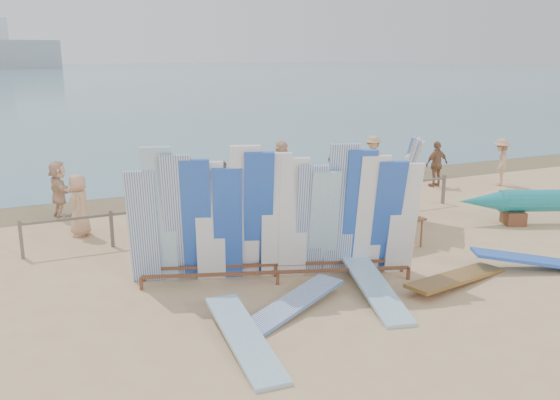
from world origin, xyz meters
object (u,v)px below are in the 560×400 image
beach_chair_left (251,213)px  beachgoer_11 (59,190)px  beachgoer_8 (333,182)px  beachgoer_9 (373,159)px  vendor_table (403,232)px  beachgoer_4 (223,188)px  flat_board_d (535,270)px  beachgoer_extra_0 (501,162)px  flat_board_a (244,346)px  beachgoer_7 (358,174)px  flat_board_c (456,283)px  side_surfboard_rack (403,186)px  beachgoer_5 (281,164)px  beachgoer_0 (79,205)px  main_surfboard_rack (276,220)px  beach_chair_right (266,211)px  beachgoer_10 (437,164)px  stroller (321,196)px  flat_board_b (375,297)px  flat_board_e (290,312)px

beach_chair_left → beachgoer_11: beachgoer_11 is taller
beachgoer_8 → beachgoer_9: size_ratio=1.07×
vendor_table → beachgoer_4: beachgoer_4 is taller
beachgoer_8 → flat_board_d: bearing=177.2°
beachgoer_11 → beachgoer_extra_0: beachgoer_extra_0 is taller
beachgoer_extra_0 → flat_board_a: bearing=-12.2°
flat_board_d → beachgoer_7: size_ratio=1.77×
flat_board_c → side_surfboard_rack: bearing=-35.0°
beachgoer_9 → beachgoer_4: 6.82m
beachgoer_5 → beachgoer_0: beachgoer_5 is taller
main_surfboard_rack → beachgoer_extra_0: main_surfboard_rack is taller
beach_chair_right → beachgoer_10: size_ratio=0.54×
flat_board_d → beachgoer_5: (-1.52, 9.71, 0.81)m
stroller → beachgoer_8: 0.59m
main_surfboard_rack → beachgoer_9: main_surfboard_rack is taller
flat_board_b → beach_chair_left: 5.74m
stroller → flat_board_d: bearing=-66.3°
flat_board_b → beachgoer_8: (2.39, 5.82, 0.88)m
beachgoer_8 → beachgoer_extra_0: (7.08, 0.65, -0.05)m
beachgoer_11 → beachgoer_5: 7.44m
beachgoer_11 → beachgoer_9: (10.75, 0.46, 0.01)m
flat_board_b → beachgoer_8: bearing=81.7°
main_surfboard_rack → flat_board_d: bearing=0.4°
main_surfboard_rack → flat_board_d: main_surfboard_rack is taller
beachgoer_11 → beachgoer_4: beachgoer_11 is taller
beachgoer_11 → beachgoer_5: beachgoer_11 is taller
beachgoer_9 → beachgoer_7: (-1.77, -1.82, -0.07)m
flat_board_e → flat_board_c: bearing=59.7°
main_surfboard_rack → beachgoer_extra_0: (10.84, 4.88, -0.46)m
beach_chair_left → beachgoer_8: bearing=29.9°
flat_board_a → beach_chair_right: (3.23, 6.58, 0.25)m
main_surfboard_rack → beachgoer_0: (-3.25, 4.92, -0.49)m
side_surfboard_rack → beach_chair_right: size_ratio=2.95×
stroller → beachgoer_11: size_ratio=0.65×
beachgoer_5 → beachgoer_8: (-0.04, -3.68, 0.08)m
side_surfboard_rack → beach_chair_right: (-3.01, 2.15, -0.89)m
main_surfboard_rack → flat_board_a: (-1.63, -2.36, -1.29)m
beachgoer_0 → beach_chair_right: bearing=89.6°
flat_board_b → beachgoer_0: size_ratio=1.69×
side_surfboard_rack → beachgoer_7: side_surfboard_rack is taller
flat_board_b → beachgoer_4: 6.89m
beachgoer_5 → beachgoer_10: bearing=133.9°
side_surfboard_rack → stroller: 2.77m
beach_chair_left → beachgoer_5: 4.64m
beach_chair_left → beachgoer_10: size_ratio=0.57×
side_surfboard_rack → beachgoer_11: (-8.18, 4.81, -0.32)m
flat_board_a → beach_chair_right: beach_chair_right is taller
side_surfboard_rack → beachgoer_7: size_ratio=1.65×
vendor_table → side_surfboard_rack: bearing=49.6°
vendor_table → beachgoer_5: (0.15, 7.25, 0.42)m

